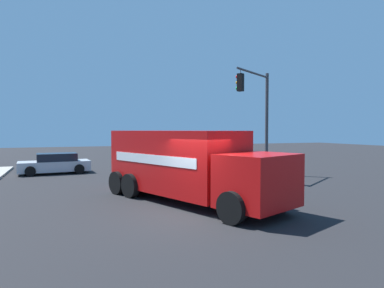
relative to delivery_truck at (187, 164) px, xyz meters
The scene contains 4 objects.
ground_plane 2.61m from the delivery_truck, 168.27° to the left, with size 100.00×100.00×0.00m, color black.
delivery_truck is the anchor object (origin of this frame).
traffic_light_primary 8.65m from the delivery_truck, 51.97° to the right, with size 2.34×3.44×6.35m.
sedan_silver 12.21m from the delivery_truck, 24.01° to the left, with size 2.29×4.42×1.31m.
Camera 1 is at (-10.28, 4.18, 2.81)m, focal length 31.67 mm.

